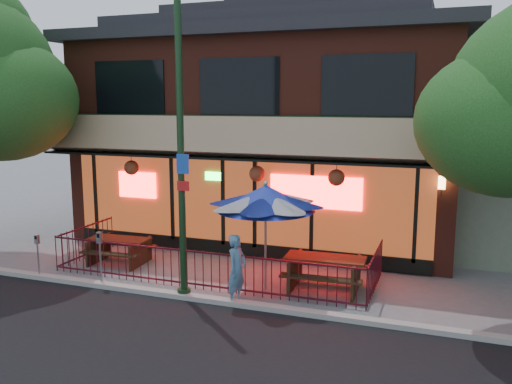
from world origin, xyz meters
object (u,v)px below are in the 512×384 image
(picnic_table_left, at_px, (119,247))
(patio_umbrella, at_px, (266,198))
(street_light, at_px, (181,165))
(parking_meter_near, at_px, (100,250))
(parking_meter_far, at_px, (38,249))
(pedestrian, at_px, (237,269))
(picnic_table_right, at_px, (325,268))

(picnic_table_left, xyz_separation_m, patio_umbrella, (4.65, -0.68, 1.82))
(street_light, xyz_separation_m, patio_umbrella, (1.66, 1.10, -0.84))
(parking_meter_near, relative_size, parking_meter_far, 1.18)
(patio_umbrella, height_order, parking_meter_near, patio_umbrella)
(pedestrian, distance_m, parking_meter_near, 3.66)
(picnic_table_right, xyz_separation_m, pedestrian, (-1.70, -1.57, 0.26))
(picnic_table_right, xyz_separation_m, parking_meter_far, (-7.23, -1.70, 0.25))
(parking_meter_near, bearing_deg, parking_meter_far, -177.56)
(street_light, relative_size, patio_umbrella, 2.59)
(street_light, distance_m, picnic_table_right, 4.31)
(picnic_table_right, height_order, patio_umbrella, patio_umbrella)
(picnic_table_left, xyz_separation_m, pedestrian, (4.32, -1.73, 0.32))
(pedestrian, bearing_deg, picnic_table_right, -36.81)
(street_light, bearing_deg, pedestrian, 2.28)
(picnic_table_right, height_order, parking_meter_near, parking_meter_near)
(patio_umbrella, relative_size, parking_meter_near, 1.95)
(street_light, height_order, pedestrian, street_light)
(pedestrian, xyz_separation_m, parking_meter_near, (-3.66, -0.05, 0.13))
(picnic_table_right, height_order, parking_meter_far, parking_meter_far)
(street_light, distance_m, pedestrian, 2.69)
(street_light, distance_m, parking_meter_far, 4.82)
(parking_meter_near, bearing_deg, patio_umbrella, 15.42)
(patio_umbrella, relative_size, pedestrian, 1.67)
(parking_meter_near, xyz_separation_m, parking_meter_far, (-1.88, -0.08, -0.14))
(street_light, bearing_deg, parking_meter_far, -178.95)
(parking_meter_near, bearing_deg, picnic_table_left, 110.33)
(parking_meter_near, bearing_deg, picnic_table_right, 16.88)
(picnic_table_left, bearing_deg, parking_meter_near, -69.67)
(pedestrian, bearing_deg, patio_umbrella, -7.24)
(picnic_table_right, bearing_deg, parking_meter_near, -163.12)
(patio_umbrella, distance_m, parking_meter_near, 4.36)
(picnic_table_left, distance_m, picnic_table_right, 6.01)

